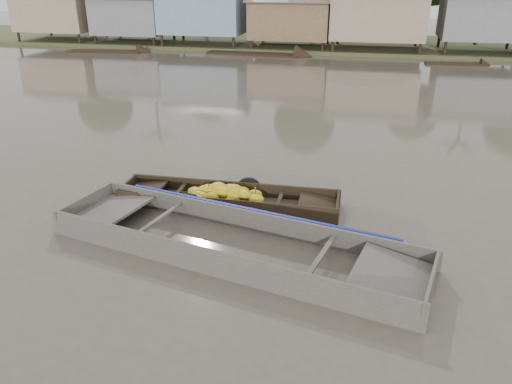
# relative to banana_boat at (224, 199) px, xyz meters

# --- Properties ---
(ground) EXTENTS (120.00, 120.00, 0.00)m
(ground) POSITION_rel_banana_boat_xyz_m (1.06, -1.72, -0.16)
(ground) COLOR #504A3D
(ground) RESTS_ON ground
(riverbank) EXTENTS (120.00, 12.47, 10.22)m
(riverbank) POSITION_rel_banana_boat_xyz_m (4.09, 30.14, 2.91)
(riverbank) COLOR #384723
(riverbank) RESTS_ON ground
(banana_boat) EXTENTS (5.65, 1.58, 0.79)m
(banana_boat) POSITION_rel_banana_boat_xyz_m (0.00, 0.00, 0.00)
(banana_boat) COLOR black
(banana_boat) RESTS_ON ground
(viewer_boat) EXTENTS (8.43, 3.84, 0.66)m
(viewer_boat) POSITION_rel_banana_boat_xyz_m (0.86, -2.18, -0.08)
(viewer_boat) COLOR #413B37
(viewer_boat) RESTS_ON ground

